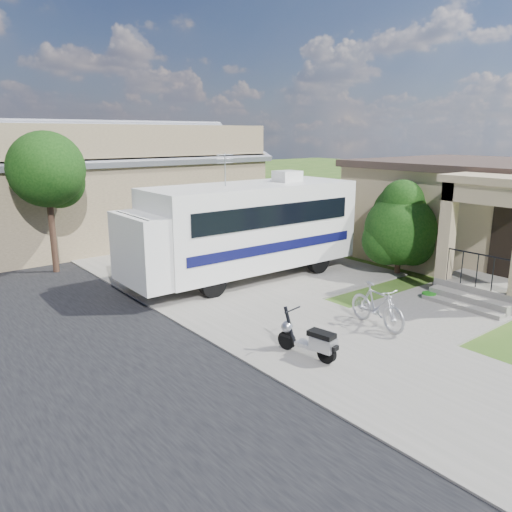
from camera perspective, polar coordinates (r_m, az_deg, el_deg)
ground at (r=12.27m, az=9.22°, el=-7.76°), size 120.00×120.00×0.00m
sidewalk_slab at (r=19.65m, az=-14.92°, el=0.29°), size 4.00×80.00×0.06m
driveway_slab at (r=16.33m, az=1.13°, el=-1.98°), size 7.00×6.00×0.05m
walk_slab at (r=14.01m, az=20.65°, el=-5.62°), size 4.00×3.00×0.05m
house at (r=19.80m, az=23.96°, el=4.81°), size 9.47×7.80×3.54m
warehouse at (r=23.33m, az=-16.94°, el=7.13°), size 12.50×8.40×5.04m
street_tree_a at (r=17.38m, az=-22.52°, el=8.75°), size 2.44×2.40×4.58m
motorhome at (r=15.47m, az=-1.36°, el=3.37°), size 7.60×2.57×3.88m
shrub at (r=16.71m, az=16.10°, el=3.29°), size 2.51×2.39×3.08m
scooter at (r=10.25m, az=6.25°, el=-9.54°), size 0.58×1.42×0.94m
bicycle at (r=12.02m, az=13.67°, el=-5.84°), size 0.69×1.76×1.03m
garden_hose at (r=14.64m, az=19.14°, el=-4.42°), size 0.38×0.38×0.17m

